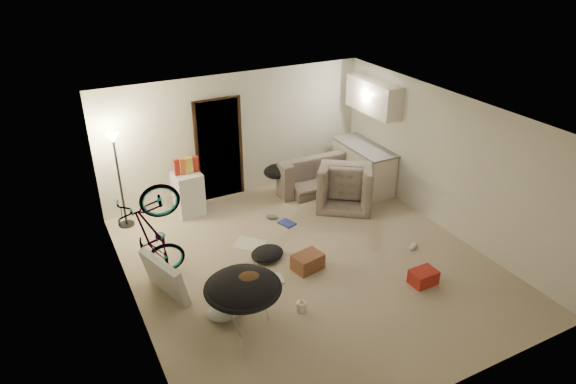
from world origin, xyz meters
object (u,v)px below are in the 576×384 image
floor_lamp (116,160)px  bicycle (155,254)px  mini_fridge (189,194)px  tv_box (164,277)px  drink_case_a (308,262)px  sofa (317,174)px  drink_case_b (423,277)px  juicer (301,306)px  armchair (345,187)px  kitchen_counter (363,167)px  saucer_chair (243,294)px

floor_lamp → bicycle: (0.10, -1.89, -0.86)m
mini_fridge → tv_box: 2.51m
drink_case_a → mini_fridge: bearing=101.4°
sofa → tv_box: bearing=29.3°
drink_case_b → juicer: (-1.99, 0.30, -0.03)m
floor_lamp → armchair: size_ratio=1.74×
mini_fridge → drink_case_b: (2.51, -3.82, -0.31)m
kitchen_counter → juicer: (-3.11, -2.97, -0.36)m
kitchen_counter → saucer_chair: kitchen_counter is taller
drink_case_b → kitchen_counter: bearing=69.9°
saucer_chair → drink_case_b: size_ratio=2.69×
tv_box → juicer: (1.62, -1.27, -0.23)m
floor_lamp → saucer_chair: size_ratio=1.69×
bicycle → juicer: (1.62, -1.73, -0.37)m
saucer_chair → bicycle: bearing=118.1°
drink_case_a → bicycle: bearing=147.2°
armchair → bicycle: bicycle is taller
tv_box → drink_case_b: tv_box is taller
juicer → sofa: bearing=56.6°
armchair → saucer_chair: 3.95m
armchair → drink_case_b: armchair is taller
tv_box → armchair: bearing=-0.4°
kitchen_counter → drink_case_a: size_ratio=3.21×
sofa → mini_fridge: bearing=-1.8°
armchair → tv_box: armchair is taller
sofa → floor_lamp: bearing=-2.6°
tv_box → sofa: bearing=11.1°
floor_lamp → saucer_chair: bearing=-75.0°
mini_fridge → drink_case_a: mini_fridge is taller
kitchen_counter → juicer: 4.32m
armchair → bicycle: 4.08m
bicycle → drink_case_b: (3.61, -2.02, -0.34)m
bicycle → tv_box: 0.48m
tv_box → mini_fridge: bearing=46.2°
bicycle → drink_case_b: 4.15m
armchair → juicer: 3.49m
drink_case_a → tv_box: bearing=158.2°
floor_lamp → drink_case_a: 3.78m
floor_lamp → saucer_chair: 3.65m
sofa → drink_case_b: 3.73m
armchair → juicer: size_ratio=5.02×
kitchen_counter → tv_box: 5.03m
floor_lamp → mini_fridge: (1.19, -0.10, -0.89)m
mini_fridge → tv_box: mini_fridge is taller
mini_fridge → drink_case_b: size_ratio=2.11×
kitchen_counter → tv_box: bearing=-160.2°
sofa → saucer_chair: (-3.06, -3.22, 0.17)m
sofa → drink_case_b: size_ratio=4.90×
floor_lamp → mini_fridge: 1.49m
mini_fridge → drink_case_a: 2.90m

